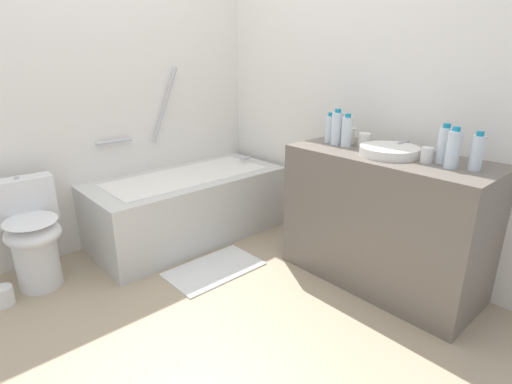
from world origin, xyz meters
The scene contains 19 objects.
ground_plane centered at (0.00, 0.00, 0.00)m, with size 3.82×3.82×0.00m, color tan.
wall_back_tiled centered at (0.00, 1.24, 1.20)m, with size 3.22×0.10×2.39m, color white.
wall_right_mirror centered at (1.46, 0.00, 1.20)m, with size 0.10×2.77×2.39m, color white.
bathtub centered at (0.61, 0.85, 0.27)m, with size 1.49×0.68×1.29m.
toilet centered at (-0.49, 0.89, 0.34)m, with size 0.38×0.49×0.68m.
vanity_counter centered at (1.14, -0.52, 0.42)m, with size 0.53×1.19×0.83m, color #6B6056.
sink_basin centered at (1.12, -0.52, 0.86)m, with size 0.34×0.34×0.05m, color white.
sink_faucet centered at (1.31, -0.52, 0.86)m, with size 0.13×0.15×0.06m.
water_bottle_0 centered at (1.12, -0.22, 0.93)m, with size 0.07×0.07×0.21m.
water_bottle_1 centered at (1.13, -0.14, 0.94)m, with size 0.07×0.07×0.23m.
water_bottle_2 centered at (1.18, -0.80, 0.93)m, with size 0.07×0.07×0.21m.
water_bottle_3 centered at (1.16, -0.97, 0.92)m, with size 0.06×0.06×0.20m.
water_bottle_4 centered at (1.12, -0.87, 0.93)m, with size 0.07×0.07×0.21m.
water_bottle_5 centered at (1.15, -0.06, 0.92)m, with size 0.06×0.06×0.19m.
drinking_glass_0 centered at (1.13, -0.74, 0.87)m, with size 0.06×0.06×0.08m, color white.
drinking_glass_1 centered at (1.20, -0.18, 0.88)m, with size 0.08×0.08×0.10m, color white.
drinking_glass_2 centered at (1.20, -0.30, 0.87)m, with size 0.08×0.08×0.09m, color white.
bath_mat centered at (0.43, 0.28, 0.01)m, with size 0.63×0.37×0.01m, color white.
toilet_paper_roll centered at (-0.71, 0.78, 0.06)m, with size 0.11×0.11×0.11m, color white.
Camera 1 is at (-0.95, -1.67, 1.39)m, focal length 27.93 mm.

